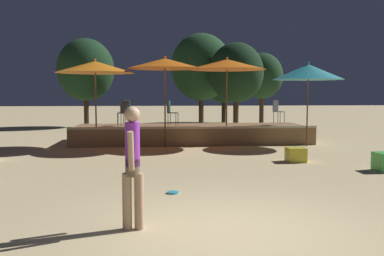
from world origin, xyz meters
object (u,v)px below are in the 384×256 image
(patio_umbrella_3, at_px, (165,64))
(bistro_chair_1, at_px, (124,111))
(patio_umbrella_0, at_px, (95,67))
(patio_umbrella_2, at_px, (308,72))
(cube_seat_0, at_px, (296,155))
(background_tree_2, at_px, (86,70))
(background_tree_3, at_px, (224,75))
(person_1, at_px, (133,164))
(bistro_chair_0, at_px, (125,110))
(background_tree_0, at_px, (262,76))
(frisbee_disc, at_px, (173,192))
(background_tree_4, at_px, (201,67))
(bistro_chair_3, at_px, (171,110))
(bistro_chair_2, at_px, (277,109))
(patio_umbrella_1, at_px, (227,65))
(background_tree_1, at_px, (236,73))

(patio_umbrella_3, distance_m, bistro_chair_1, 2.36)
(patio_umbrella_3, bearing_deg, patio_umbrella_0, 171.60)
(patio_umbrella_0, relative_size, patio_umbrella_2, 1.03)
(patio_umbrella_3, xyz_separation_m, bistro_chair_1, (-1.46, 0.87, -1.64))
(patio_umbrella_0, height_order, cube_seat_0, patio_umbrella_0)
(background_tree_2, distance_m, background_tree_3, 8.80)
(background_tree_3, bearing_deg, person_1, -102.90)
(patio_umbrella_3, bearing_deg, bistro_chair_0, 128.04)
(person_1, bearing_deg, background_tree_0, 75.60)
(frisbee_disc, height_order, background_tree_4, background_tree_4)
(bistro_chair_3, bearing_deg, background_tree_3, 0.30)
(patio_umbrella_2, xyz_separation_m, background_tree_0, (1.43, 11.74, 0.34))
(bistro_chair_2, relative_size, background_tree_4, 0.17)
(patio_umbrella_1, relative_size, background_tree_3, 0.66)
(patio_umbrella_2, xyz_separation_m, background_tree_2, (-9.15, 9.97, 0.58))
(bistro_chair_2, bearing_deg, patio_umbrella_3, 162.02)
(cube_seat_0, relative_size, bistro_chair_2, 0.57)
(patio_umbrella_2, relative_size, background_tree_2, 0.60)
(patio_umbrella_0, height_order, bistro_chair_1, patio_umbrella_0)
(bistro_chair_2, relative_size, bistro_chair_3, 1.00)
(patio_umbrella_3, distance_m, bistro_chair_0, 2.90)
(bistro_chair_0, bearing_deg, patio_umbrella_2, 114.86)
(patio_umbrella_1, xyz_separation_m, bistro_chair_0, (-3.69, 1.54, -1.65))
(background_tree_4, bearing_deg, person_1, -99.59)
(bistro_chair_2, xyz_separation_m, background_tree_2, (-8.64, 8.03, 1.95))
(bistro_chair_1, xyz_separation_m, bistro_chair_3, (1.70, 0.21, 0.00))
(cube_seat_0, height_order, bistro_chair_2, bistro_chair_2)
(bistro_chair_1, bearing_deg, bistro_chair_2, 160.70)
(bistro_chair_3, bearing_deg, patio_umbrella_2, -84.76)
(person_1, relative_size, bistro_chair_3, 1.88)
(background_tree_2, bearing_deg, bistro_chair_3, -63.53)
(frisbee_disc, bearing_deg, patio_umbrella_2, 52.89)
(person_1, relative_size, background_tree_2, 0.34)
(bistro_chair_2, bearing_deg, patio_umbrella_0, 152.02)
(patio_umbrella_2, xyz_separation_m, background_tree_3, (-0.81, 12.76, 0.41))
(patio_umbrella_3, height_order, bistro_chair_1, patio_umbrella_3)
(patio_umbrella_3, distance_m, person_1, 9.17)
(bistro_chair_0, xyz_separation_m, bistro_chair_2, (5.98, -0.06, 0.00))
(patio_umbrella_2, xyz_separation_m, bistro_chair_1, (-6.47, 0.98, -1.37))
(patio_umbrella_1, distance_m, bistro_chair_1, 4.05)
(background_tree_0, xyz_separation_m, background_tree_1, (-2.56, -4.58, -0.02))
(bistro_chair_1, xyz_separation_m, frisbee_disc, (1.37, -7.73, -1.23))
(patio_umbrella_2, xyz_separation_m, bistro_chair_2, (-0.51, 1.94, -1.37))
(patio_umbrella_1, height_order, background_tree_0, background_tree_0)
(patio_umbrella_3, height_order, cube_seat_0, patio_umbrella_3)
(patio_umbrella_0, distance_m, patio_umbrella_3, 2.42)
(bistro_chair_3, relative_size, background_tree_3, 0.19)
(cube_seat_0, xyz_separation_m, background_tree_3, (0.73, 16.08, 2.84))
(patio_umbrella_2, height_order, bistro_chair_3, patio_umbrella_2)
(bistro_chair_2, bearing_deg, cube_seat_0, -141.17)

